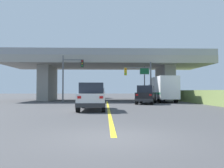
{
  "coord_description": "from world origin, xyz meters",
  "views": [
    {
      "loc": [
        -0.28,
        -6.87,
        1.46
      ],
      "look_at": [
        0.63,
        21.6,
        2.32
      ],
      "focal_mm": 35.48,
      "sensor_mm": 36.0,
      "label": 1
    }
  ],
  "objects": [
    {
      "name": "box_truck",
      "position": [
        7.21,
        21.37,
        1.67
      ],
      "size": [
        2.33,
        6.99,
        3.21
      ],
      "color": "navy",
      "rests_on": "ground"
    },
    {
      "name": "lane_divider_stripe",
      "position": [
        0.0,
        12.04,
        0.0
      ],
      "size": [
        0.2,
        24.08,
        0.01
      ],
      "primitive_type": "cube",
      "color": "yellow",
      "rests_on": "ground"
    },
    {
      "name": "traffic_signal_nearside",
      "position": [
        4.35,
        21.13,
        3.25
      ],
      "size": [
        3.48,
        0.36,
        5.17
      ],
      "color": "#56595E",
      "rests_on": "ground"
    },
    {
      "name": "highway_sign",
      "position": [
        5.22,
        23.65,
        3.48
      ],
      "size": [
        1.33,
        0.17,
        4.84
      ],
      "color": "#56595E",
      "rests_on": "ground"
    },
    {
      "name": "suv_crossing",
      "position": [
        4.32,
        17.68,
        1.01
      ],
      "size": [
        3.17,
        5.1,
        2.02
      ],
      "rotation": [
        0.0,
        0.0,
        -0.3
      ],
      "color": "black",
      "rests_on": "ground"
    },
    {
      "name": "traffic_signal_farside",
      "position": [
        -4.74,
        21.07,
        3.78
      ],
      "size": [
        2.67,
        0.36,
        5.91
      ],
      "color": "#56595E",
      "rests_on": "ground"
    },
    {
      "name": "overpass_bridge",
      "position": [
        0.0,
        26.76,
        4.93
      ],
      "size": [
        29.48,
        9.87,
        7.05
      ],
      "color": "gray",
      "rests_on": "ground"
    },
    {
      "name": "ground",
      "position": [
        0.0,
        26.76,
        0.0
      ],
      "size": [
        160.0,
        160.0,
        0.0
      ],
      "primitive_type": "plane",
      "color": "#424244"
    },
    {
      "name": "sedan_oncoming",
      "position": [
        -1.26,
        35.99,
        1.01
      ],
      "size": [
        1.9,
        4.77,
        2.02
      ],
      "color": "silver",
      "rests_on": "ground"
    },
    {
      "name": "suv_lead",
      "position": [
        -1.24,
        9.86,
        1.02
      ],
      "size": [
        1.98,
        4.83,
        2.02
      ],
      "color": "silver",
      "rests_on": "ground"
    }
  ]
}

